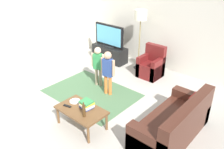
# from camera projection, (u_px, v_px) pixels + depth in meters

# --- Properties ---
(ground) EXTENTS (7.80, 7.80, 0.00)m
(ground) POSITION_uv_depth(u_px,v_px,m) (95.00, 109.00, 5.44)
(ground) COLOR #B2ADA3
(wall_back) EXTENTS (6.00, 0.12, 2.70)m
(wall_back) POSITION_uv_depth(u_px,v_px,m) (167.00, 24.00, 6.85)
(wall_back) COLOR silver
(wall_back) RESTS_ON ground
(wall_left) EXTENTS (0.12, 6.00, 2.70)m
(wall_left) POSITION_uv_depth(u_px,v_px,m) (16.00, 27.00, 6.59)
(wall_left) COLOR silver
(wall_left) RESTS_ON ground
(area_rug) EXTENTS (2.20, 1.60, 0.01)m
(area_rug) POSITION_uv_depth(u_px,v_px,m) (92.00, 93.00, 6.06)
(area_rug) COLOR #4C724C
(area_rug) RESTS_ON ground
(tv_stand) EXTENTS (1.20, 0.44, 0.50)m
(tv_stand) POSITION_uv_depth(u_px,v_px,m) (110.00, 54.00, 7.81)
(tv_stand) COLOR black
(tv_stand) RESTS_ON ground
(tv) EXTENTS (1.10, 0.28, 0.71)m
(tv) POSITION_uv_depth(u_px,v_px,m) (109.00, 36.00, 7.52)
(tv) COLOR black
(tv) RESTS_ON tv_stand
(couch) EXTENTS (0.80, 1.80, 0.86)m
(couch) POSITION_uv_depth(u_px,v_px,m) (175.00, 125.00, 4.47)
(couch) COLOR #472319
(couch) RESTS_ON ground
(armchair) EXTENTS (0.60, 0.60, 0.90)m
(armchair) POSITION_uv_depth(u_px,v_px,m) (152.00, 66.00, 6.79)
(armchair) COLOR maroon
(armchair) RESTS_ON ground
(floor_lamp) EXTENTS (0.36, 0.36, 1.78)m
(floor_lamp) POSITION_uv_depth(u_px,v_px,m) (141.00, 18.00, 6.71)
(floor_lamp) COLOR #262626
(floor_lamp) RESTS_ON ground
(child_near_tv) EXTENTS (0.35, 0.19, 1.08)m
(child_near_tv) POSITION_uv_depth(u_px,v_px,m) (98.00, 63.00, 6.13)
(child_near_tv) COLOR gray
(child_near_tv) RESTS_ON ground
(child_center) EXTENTS (0.38, 0.18, 1.14)m
(child_center) POSITION_uv_depth(u_px,v_px,m) (108.00, 69.00, 5.72)
(child_center) COLOR orange
(child_center) RESTS_ON ground
(coffee_table) EXTENTS (1.00, 0.60, 0.42)m
(coffee_table) POSITION_uv_depth(u_px,v_px,m) (81.00, 111.00, 4.73)
(coffee_table) COLOR brown
(coffee_table) RESTS_ON ground
(book_stack) EXTENTS (0.28, 0.26, 0.15)m
(book_stack) POSITION_uv_depth(u_px,v_px,m) (87.00, 104.00, 4.73)
(book_stack) COLOR #334CA5
(book_stack) RESTS_ON coffee_table
(bottle) EXTENTS (0.06, 0.06, 0.31)m
(bottle) POSITION_uv_depth(u_px,v_px,m) (84.00, 111.00, 4.44)
(bottle) COLOR #4C3319
(bottle) RESTS_ON coffee_table
(tv_remote) EXTENTS (0.18, 0.09, 0.02)m
(tv_remote) POSITION_uv_depth(u_px,v_px,m) (67.00, 106.00, 4.79)
(tv_remote) COLOR black
(tv_remote) RESTS_ON coffee_table
(plate) EXTENTS (0.22, 0.22, 0.02)m
(plate) POSITION_uv_depth(u_px,v_px,m) (75.00, 101.00, 4.95)
(plate) COLOR white
(plate) RESTS_ON coffee_table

